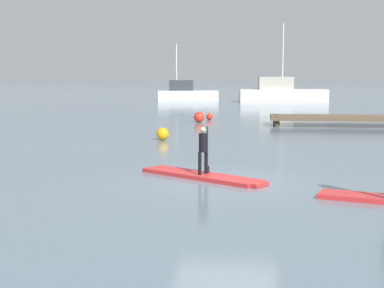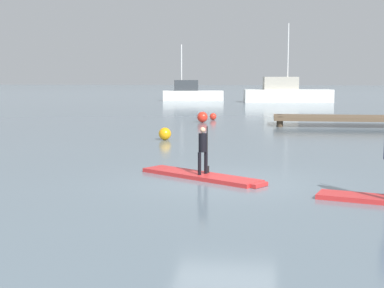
{
  "view_description": "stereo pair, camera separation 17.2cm",
  "coord_description": "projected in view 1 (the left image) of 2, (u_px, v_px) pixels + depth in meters",
  "views": [
    {
      "loc": [
        0.76,
        -13.22,
        2.58
      ],
      "look_at": [
        -0.95,
        1.01,
        0.79
      ],
      "focal_mm": 52.34,
      "sensor_mm": 36.0,
      "label": 1
    },
    {
      "loc": [
        0.93,
        -13.2,
        2.58
      ],
      "look_at": [
        -0.95,
        1.01,
        0.79
      ],
      "focal_mm": 52.34,
      "sensor_mm": 36.0,
      "label": 2
    }
  ],
  "objects": [
    {
      "name": "ground_plane",
      "position": [
        226.0,
        182.0,
        13.44
      ],
      "size": [
        240.0,
        240.0,
        0.0
      ],
      "primitive_type": "plane",
      "color": "slate"
    },
    {
      "name": "fishing_boat_green_midground",
      "position": [
        281.0,
        93.0,
        51.57
      ],
      "size": [
        8.23,
        3.18,
        7.16
      ],
      "color": "silver",
      "rests_on": "ground"
    },
    {
      "name": "paddleboard_near",
      "position": [
        203.0,
        176.0,
        13.99
      ],
      "size": [
        3.31,
        2.49,
        0.1
      ],
      "color": "red",
      "rests_on": "ground"
    },
    {
      "name": "motor_boat_small_navy",
      "position": [
        186.0,
        93.0,
        54.48
      ],
      "size": [
        6.02,
        2.45,
        5.43
      ],
      "color": "silver",
      "rests_on": "ground"
    },
    {
      "name": "mooring_buoy_far",
      "position": [
        209.0,
        116.0,
        31.75
      ],
      "size": [
        0.38,
        0.38,
        0.38
      ],
      "primitive_type": "sphere",
      "color": "red",
      "rests_on": "ground"
    },
    {
      "name": "paddler_child_solo",
      "position": [
        203.0,
        148.0,
        13.91
      ],
      "size": [
        0.29,
        0.36,
        1.19
      ],
      "color": "black",
      "rests_on": "paddleboard_near"
    },
    {
      "name": "mooring_buoy_mid",
      "position": [
        199.0,
        117.0,
        30.1
      ],
      "size": [
        0.57,
        0.57,
        0.57
      ],
      "primitive_type": "sphere",
      "color": "red",
      "rests_on": "ground"
    },
    {
      "name": "mooring_buoy_near",
      "position": [
        163.0,
        134.0,
        22.03
      ],
      "size": [
        0.49,
        0.49,
        0.49
      ],
      "primitive_type": "sphere",
      "color": "orange",
      "rests_on": "ground"
    }
  ]
}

